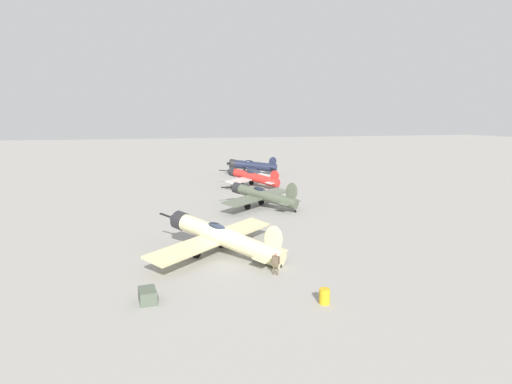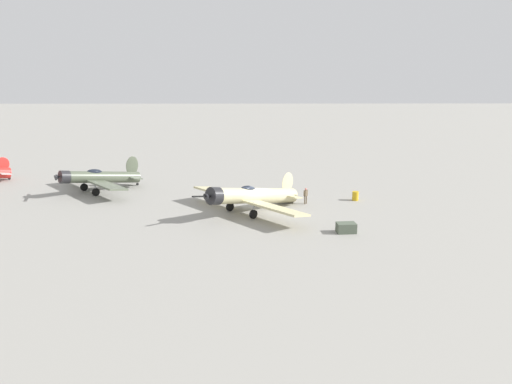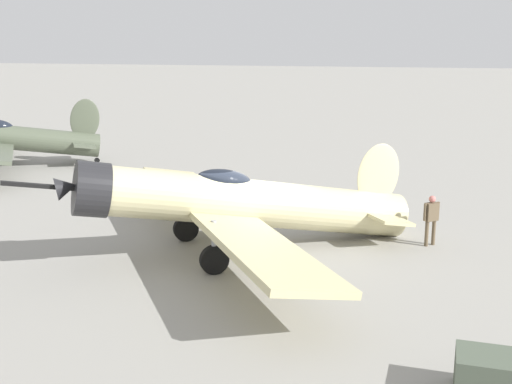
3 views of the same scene
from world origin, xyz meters
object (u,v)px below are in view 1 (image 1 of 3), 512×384
airplane_outer_stand (251,166)px  airplane_foreground (221,237)px  equipment_crate (148,296)px  ground_crew_mechanic (276,262)px  airplane_mid_apron (262,195)px  airplane_far_line (252,177)px  fuel_drum (324,296)px

airplane_outer_stand → airplane_foreground: bearing=75.2°
equipment_crate → ground_crew_mechanic: bearing=104.4°
airplane_outer_stand → ground_crew_mechanic: bearing=79.8°
ground_crew_mechanic → airplane_foreground: bearing=68.2°
airplane_mid_apron → airplane_outer_stand: 31.03m
airplane_mid_apron → equipment_crate: size_ratio=6.54×
airplane_foreground → ground_crew_mechanic: airplane_foreground is taller
airplane_far_line → equipment_crate: bearing=112.6°
fuel_drum → equipment_crate: bearing=-106.6°
airplane_mid_apron → equipment_crate: bearing=108.2°
airplane_outer_stand → equipment_crate: (54.22, -20.57, -1.28)m
airplane_foreground → airplane_mid_apron: bearing=-68.0°
airplane_mid_apron → airplane_outer_stand: size_ratio=0.80×
ground_crew_mechanic → fuel_drum: 5.34m
airplane_foreground → ground_crew_mechanic: (5.25, 2.77, -0.54)m
ground_crew_mechanic → airplane_outer_stand: bearing=27.4°
airplane_far_line → fuel_drum: 43.59m
airplane_foreground → airplane_mid_apron: size_ratio=1.12×
airplane_mid_apron → airplane_far_line: (-16.13, 3.06, -0.05)m
airplane_far_line → ground_crew_mechanic: 38.76m
airplane_foreground → equipment_crate: size_ratio=7.29×
fuel_drum → airplane_outer_stand: bearing=169.4°
airplane_mid_apron → equipment_crate: airplane_mid_apron is taller
ground_crew_mechanic → equipment_crate: (2.20, -8.60, -0.56)m
airplane_mid_apron → airplane_far_line: 16.42m
airplane_far_line → airplane_outer_stand: 14.63m
equipment_crate → fuel_drum: fuel_drum is taller
airplane_foreground → airplane_mid_apron: 18.33m
equipment_crate → fuel_drum: (2.95, 9.91, 0.06)m
airplane_outer_stand → airplane_mid_apron: bearing=80.3°
airplane_foreground → fuel_drum: size_ratio=12.59×
airplane_mid_apron → ground_crew_mechanic: 22.36m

